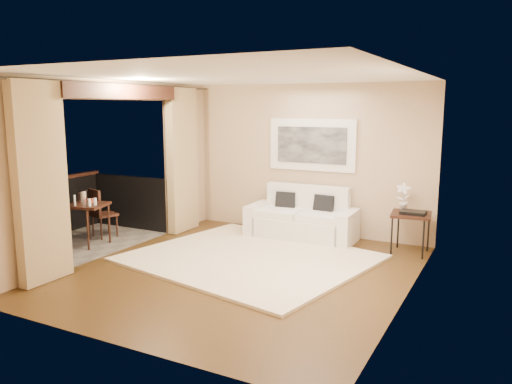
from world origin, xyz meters
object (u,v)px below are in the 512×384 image
Objects in this scene: side_table at (411,217)px; ice_bucket at (82,197)px; balcony_chair_far at (100,210)px; bistro_table at (87,209)px; balcony_chair_near at (44,210)px; sofa at (303,220)px; orchid at (403,196)px.

side_table is 5.42m from ice_bucket.
ice_bucket is at bearing 106.06° from balcony_chair_far.
side_table is 5.28m from bistro_table.
side_table is at bearing 22.02° from bistro_table.
bistro_table is at bearing 53.76° from balcony_chair_near.
ice_bucket reaches higher than bistro_table.
orchid is at bearing 1.73° from sofa.
sofa reaches higher than bistro_table.
bistro_table is at bearing 128.17° from balcony_chair_far.
sofa is 2.20× the size of balcony_chair_far.
orchid is 5.33m from ice_bucket.
balcony_chair_far is 4.36× the size of ice_bucket.
sofa reaches higher than ice_bucket.
sofa is at bearing 32.03° from ice_bucket.
balcony_chair_near is at bearing -145.46° from sofa.
orchid is at bearing 24.55° from bistro_table.
ice_bucket is at bearing -156.86° from orchid.
side_table is 5.29m from balcony_chair_far.
side_table is at bearing -46.27° from orchid.
orchid is 2.23× the size of ice_bucket.
side_table is 5.90m from balcony_chair_near.
bistro_table is (-4.90, -1.98, 0.02)m from side_table.
side_table is 0.90× the size of bistro_table.
sofa is 3.68m from bistro_table.
balcony_chair_near is (-5.37, -2.44, 0.04)m from side_table.
bistro_table reaches higher than side_table.
side_table is at bearing 33.84° from balcony_chair_near.
balcony_chair_near reaches higher than ice_bucket.
sofa is 4.28× the size of orchid.
bistro_table is at bearing -20.67° from ice_bucket.
balcony_chair_near reaches higher than balcony_chair_far.
balcony_chair_near is (-5.20, -2.62, -0.25)m from orchid.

